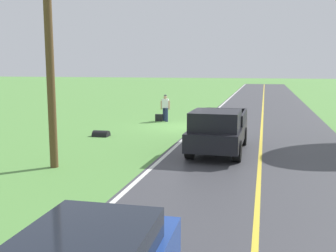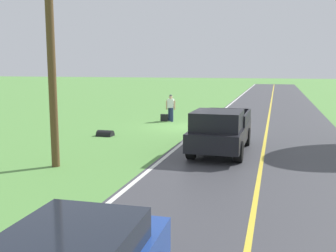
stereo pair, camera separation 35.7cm
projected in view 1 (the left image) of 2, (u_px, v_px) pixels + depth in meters
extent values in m
plane|color=#568E42|center=(182.00, 127.00, 23.35)|extent=(200.00, 200.00, 0.00)
cube|color=#3D3D42|center=(262.00, 130.00, 22.27)|extent=(7.72, 120.00, 0.00)
cube|color=silver|center=(197.00, 127.00, 23.13)|extent=(0.16, 117.60, 0.00)
cube|color=gold|center=(262.00, 130.00, 22.27)|extent=(0.14, 117.60, 0.00)
cylinder|color=navy|center=(167.00, 115.00, 25.46)|extent=(0.18, 0.18, 0.88)
cylinder|color=navy|center=(164.00, 114.00, 25.74)|extent=(0.18, 0.18, 0.88)
cube|color=white|center=(165.00, 103.00, 25.49)|extent=(0.41, 0.27, 0.58)
sphere|color=tan|center=(165.00, 97.00, 25.43)|extent=(0.23, 0.23, 0.23)
sphere|color=#4C564C|center=(165.00, 96.00, 25.42)|extent=(0.20, 0.20, 0.20)
cube|color=#234C2D|center=(166.00, 103.00, 25.68)|extent=(0.33, 0.21, 0.44)
cylinder|color=tan|center=(169.00, 105.00, 25.44)|extent=(0.10, 0.10, 0.58)
cylinder|color=tan|center=(161.00, 105.00, 25.54)|extent=(0.10, 0.10, 0.58)
cube|color=black|center=(159.00, 118.00, 25.67)|extent=(0.47, 0.21, 0.46)
cube|color=black|center=(219.00, 133.00, 16.60)|extent=(2.07, 5.43, 0.70)
cube|color=black|center=(216.00, 120.00, 15.36)|extent=(1.87, 2.18, 0.72)
cube|color=black|center=(216.00, 118.00, 15.35)|extent=(1.70, 1.32, 0.43)
cube|color=black|center=(244.00, 117.00, 17.32)|extent=(0.14, 3.03, 0.45)
cube|color=black|center=(201.00, 116.00, 17.78)|extent=(0.14, 3.03, 0.45)
cube|color=black|center=(226.00, 113.00, 19.00)|extent=(1.84, 0.12, 0.45)
cylinder|color=black|center=(237.00, 151.00, 14.76)|extent=(0.31, 0.80, 0.80)
cylinder|color=black|center=(190.00, 149.00, 15.20)|extent=(0.31, 0.80, 0.80)
cylinder|color=black|center=(243.00, 136.00, 17.92)|extent=(0.31, 0.80, 0.80)
cylinder|color=black|center=(204.00, 134.00, 18.36)|extent=(0.31, 0.80, 0.80)
cube|color=black|center=(81.00, 252.00, 5.05)|extent=(1.68, 2.41, 0.46)
cylinder|color=brown|center=(49.00, 46.00, 13.37)|extent=(0.28, 0.28, 8.42)
cylinder|color=black|center=(101.00, 136.00, 20.17)|extent=(0.80, 0.60, 0.60)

